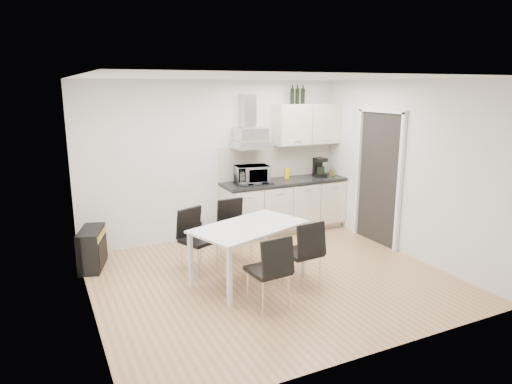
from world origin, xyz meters
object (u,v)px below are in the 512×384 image
chair_near_right (301,253)px  dining_table (249,231)px  chair_far_left (199,241)px  chair_far_right (236,231)px  chair_near_left (268,271)px  kitchenette (285,184)px  guitar_amp (92,248)px  floor_speaker (195,231)px

chair_near_right → dining_table: bearing=134.8°
chair_far_left → chair_far_right: (0.64, 0.21, 0.00)m
chair_near_left → chair_near_right: size_ratio=1.00×
kitchenette → guitar_amp: size_ratio=3.45×
chair_far_left → kitchenette: bearing=-173.3°
chair_far_left → guitar_amp: bearing=-54.1°
chair_far_left → guitar_amp: 1.54m
chair_far_left → floor_speaker: (0.37, 1.28, -0.28)m
dining_table → chair_far_right: (0.14, 0.77, -0.23)m
guitar_amp → floor_speaker: 1.75m
chair_far_right → chair_near_right: bearing=104.9°
kitchenette → dining_table: bearing=-131.3°
guitar_amp → chair_near_right: bearing=-20.0°
dining_table → guitar_amp: 2.28m
guitar_amp → floor_speaker: guitar_amp is taller
floor_speaker → chair_near_left: bearing=-85.3°
chair_near_left → floor_speaker: size_ratio=2.73×
chair_far_left → guitar_amp: size_ratio=1.21×
chair_far_left → guitar_amp: chair_far_left is taller
kitchenette → chair_near_right: bearing=-114.2°
chair_far_right → guitar_amp: (-1.94, 0.58, -0.16)m
chair_far_left → chair_far_right: size_ratio=1.00×
chair_far_left → chair_far_right: same height
chair_near_left → chair_near_right: bearing=21.5°
chair_near_left → chair_far_right: bearing=75.1°
dining_table → chair_near_left: 0.81m
kitchenette → chair_near_left: kitchenette is taller
chair_near_right → chair_far_right: bearing=102.9°
dining_table → chair_near_right: chair_near_right is taller
dining_table → chair_far_right: 0.81m
chair_near_left → floor_speaker: 2.62m
kitchenette → chair_far_left: 2.29m
guitar_amp → chair_far_left: bearing=-13.6°
chair_near_right → chair_far_left: bearing=130.9°
chair_far_right → chair_near_left: 1.56m
dining_table → floor_speaker: 1.91m
guitar_amp → dining_table: bearing=-19.1°
chair_far_right → chair_near_right: same height
guitar_amp → floor_speaker: size_ratio=2.26×
chair_near_right → floor_speaker: size_ratio=2.73×
chair_far_left → chair_near_left: same height
chair_far_right → floor_speaker: (-0.27, 1.07, -0.28)m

